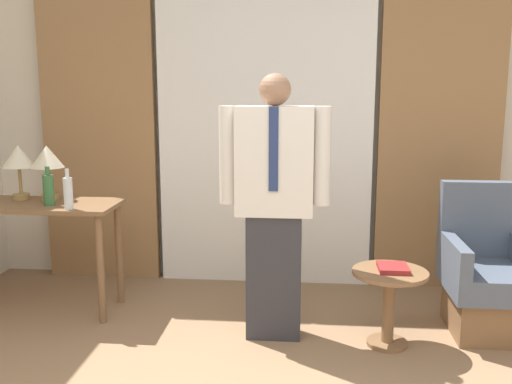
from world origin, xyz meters
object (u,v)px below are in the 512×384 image
at_px(table_lamp_left, 19,159).
at_px(bottle_by_lamp, 68,193).
at_px(table_lamp_right, 47,159).
at_px(bottle_near_edge, 49,189).
at_px(side_table, 389,294).
at_px(desk, 29,220).
at_px(book, 393,268).
at_px(person, 274,199).
at_px(armchair, 486,279).

relative_size(table_lamp_left, bottle_by_lamp, 1.45).
relative_size(table_lamp_right, bottle_near_edge, 1.46).
bearing_deg(side_table, desk, 171.69).
bearing_deg(book, person, 175.35).
distance_m(table_lamp_left, armchair, 3.32).
xyz_separation_m(bottle_near_edge, book, (2.29, -0.28, -0.40)).
relative_size(desk, bottle_near_edge, 4.72).
height_order(table_lamp_left, bottle_by_lamp, table_lamp_left).
bearing_deg(table_lamp_left, book, -10.10).
distance_m(bottle_by_lamp, book, 2.15).
bearing_deg(armchair, person, -170.96).
xyz_separation_m(desk, book, (2.48, -0.35, -0.16)).
bearing_deg(person, table_lamp_left, 167.78).
bearing_deg(bottle_near_edge, table_lamp_left, 148.02).
bearing_deg(person, bottle_by_lamp, 175.81).
relative_size(desk, armchair, 1.32).
xyz_separation_m(table_lamp_left, person, (1.85, -0.40, -0.18)).
xyz_separation_m(person, book, (0.73, -0.06, -0.40)).
relative_size(desk, person, 0.76).
height_order(table_lamp_left, side_table, table_lamp_left).
bearing_deg(side_table, bottle_by_lamp, 175.26).
bearing_deg(bottle_by_lamp, armchair, 2.48).
bearing_deg(book, table_lamp_right, 169.02).
height_order(bottle_near_edge, side_table, bottle_near_edge).
height_order(side_table, book, book).
bearing_deg(table_lamp_right, armchair, -3.46).
bearing_deg(desk, side_table, -8.31).
xyz_separation_m(person, side_table, (0.71, -0.07, -0.57)).
relative_size(side_table, book, 2.32).
bearing_deg(side_table, table_lamp_right, 168.63).
bearing_deg(desk, person, -9.33).
relative_size(bottle_near_edge, book, 1.30).
bearing_deg(bottle_near_edge, desk, 159.62).
distance_m(person, side_table, 0.92).
distance_m(armchair, book, 0.72).
relative_size(armchair, side_table, 1.99).
relative_size(table_lamp_left, book, 1.89).
bearing_deg(bottle_near_edge, bottle_by_lamp, -31.62).
xyz_separation_m(table_lamp_right, person, (1.64, -0.40, -0.18)).
xyz_separation_m(table_lamp_right, book, (2.37, -0.46, -0.58)).
relative_size(desk, table_lamp_left, 3.24).
bearing_deg(bottle_by_lamp, side_table, -4.74).
bearing_deg(person, side_table, -5.80).
distance_m(person, armchair, 1.50).
bearing_deg(table_lamp_right, person, -13.74).
xyz_separation_m(desk, table_lamp_left, (-0.11, 0.11, 0.42)).
relative_size(bottle_near_edge, bottle_by_lamp, 0.99).
xyz_separation_m(bottle_near_edge, person, (1.56, -0.22, 0.00)).
distance_m(desk, bottle_near_edge, 0.31).
xyz_separation_m(table_lamp_right, bottle_by_lamp, (0.27, -0.30, -0.18)).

